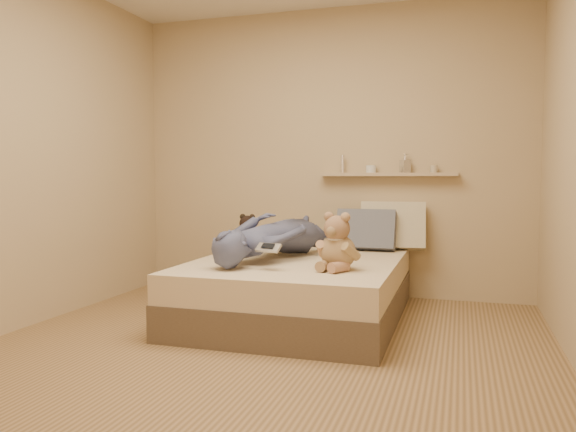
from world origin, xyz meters
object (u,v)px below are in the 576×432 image
(teddy_bear, at_px, (337,246))
(person, at_px, (275,235))
(game_console, at_px, (268,248))
(dark_plush, at_px, (248,235))
(wall_shelf, at_px, (388,174))
(pillow_cream, at_px, (393,226))
(bed, at_px, (299,289))
(pillow_grey, at_px, (366,230))

(teddy_bear, bearing_deg, person, 144.40)
(game_console, height_order, person, person)
(teddy_bear, height_order, dark_plush, teddy_bear)
(dark_plush, bearing_deg, wall_shelf, 27.62)
(dark_plush, relative_size, pillow_cream, 0.57)
(teddy_bear, xyz_separation_m, dark_plush, (-0.93, 0.73, -0.03))
(bed, xyz_separation_m, person, (-0.20, 0.02, 0.40))
(game_console, height_order, wall_shelf, wall_shelf)
(bed, relative_size, pillow_cream, 3.45)
(game_console, distance_m, teddy_bear, 0.46)
(person, bearing_deg, game_console, 116.75)
(game_console, bearing_deg, teddy_bear, 17.68)
(pillow_grey, bearing_deg, dark_plush, -159.47)
(game_console, xyz_separation_m, dark_plush, (-0.49, 0.87, -0.02))
(game_console, relative_size, person, 0.12)
(pillow_grey, distance_m, person, 0.90)
(game_console, bearing_deg, bed, 83.82)
(game_console, distance_m, pillow_grey, 1.31)
(pillow_grey, bearing_deg, pillow_cream, 33.56)
(dark_plush, height_order, person, person)
(dark_plush, distance_m, pillow_cream, 1.26)
(pillow_grey, bearing_deg, bed, -120.13)
(dark_plush, bearing_deg, pillow_cream, 23.13)
(teddy_bear, relative_size, wall_shelf, 0.33)
(pillow_cream, bearing_deg, teddy_bear, -100.55)
(teddy_bear, distance_m, person, 0.71)
(teddy_bear, distance_m, pillow_cream, 1.25)
(person, bearing_deg, pillow_cream, -121.90)
(teddy_bear, bearing_deg, bed, 133.93)
(bed, height_order, dark_plush, dark_plush)
(dark_plush, bearing_deg, person, -42.33)
(bed, relative_size, wall_shelf, 1.58)
(pillow_cream, height_order, pillow_grey, pillow_cream)
(dark_plush, relative_size, pillow_grey, 0.63)
(bed, height_order, wall_shelf, wall_shelf)
(bed, xyz_separation_m, wall_shelf, (0.55, 0.91, 0.88))
(game_console, distance_m, dark_plush, 1.00)
(pillow_grey, xyz_separation_m, wall_shelf, (0.15, 0.22, 0.48))
(teddy_bear, height_order, pillow_grey, teddy_bear)
(pillow_cream, distance_m, pillow_grey, 0.26)
(pillow_cream, distance_m, wall_shelf, 0.46)
(game_console, xyz_separation_m, person, (-0.14, 0.55, 0.02))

